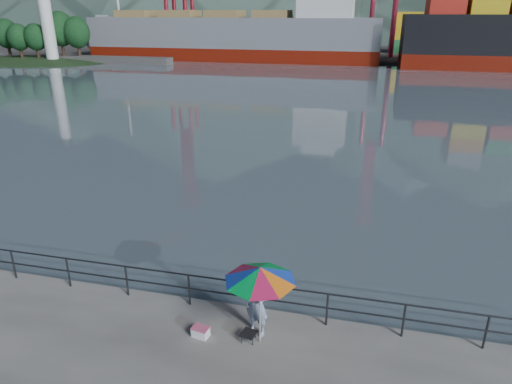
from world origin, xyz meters
TOP-DOWN VIEW (x-y plane):
  - harbor_water at (0.00, 130.00)m, footprint 500.00×280.00m
  - far_dock at (10.00, 93.00)m, footprint 200.00×40.00m
  - guardrail at (0.00, 1.70)m, footprint 22.00×0.06m
  - lighthouse_islet at (-54.97, 61.99)m, footprint 48.00×26.40m
  - fisherman at (1.23, 0.93)m, footprint 0.80×0.66m
  - beach_umbrella at (1.38, 0.61)m, footprint 1.90×1.90m
  - folding_stool at (1.09, 0.57)m, footprint 0.46×0.46m
  - cooler_bag at (-0.20, 0.43)m, footprint 0.48×0.36m
  - fishing_rod at (1.05, 2.02)m, footprint 0.43×1.88m
  - bulk_carrier at (-18.98, 73.39)m, footprint 51.65×8.94m

SIDE VIEW (x-z plane):
  - harbor_water at x=0.00m, z-range 0.00..0.00m
  - far_dock at x=10.00m, z-range -0.20..0.20m
  - fishing_rod at x=1.05m, z-range -0.68..0.68m
  - cooler_bag at x=-0.20m, z-range 0.00..0.25m
  - folding_stool at x=1.09m, z-range 0.01..0.26m
  - lighthouse_islet at x=-54.97m, z-range -9.34..9.86m
  - guardrail at x=0.00m, z-range 0.01..1.03m
  - fisherman at x=1.23m, z-range 0.00..1.89m
  - beach_umbrella at x=1.38m, z-range 0.93..3.16m
  - bulk_carrier at x=-18.98m, z-range -3.13..11.37m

